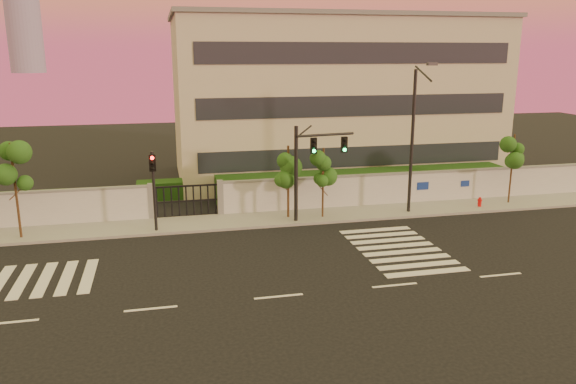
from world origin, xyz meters
name	(u,v)px	position (x,y,z in m)	size (l,w,h in m)	color
ground	(279,297)	(0.00, 0.00, 0.00)	(120.00, 120.00, 0.00)	black
sidewalk	(241,221)	(0.00, 10.50, 0.07)	(60.00, 3.00, 0.15)	gray
perimeter_wall	(239,198)	(0.10, 12.00, 1.07)	(60.00, 0.36, 2.20)	#B2B5BA
hedge_row	(249,190)	(1.17, 14.74, 0.82)	(41.00, 4.25, 1.80)	#133610
institutional_building	(333,97)	(9.00, 21.99, 6.16)	(24.40, 12.40, 12.25)	beige
road_markings	(228,266)	(-1.58, 3.76, 0.01)	(57.00, 7.62, 0.02)	silver
street_tree_c	(14,169)	(-11.64, 9.92, 3.77)	(1.54, 1.22, 5.13)	#382314
street_tree_d	(289,165)	(2.82, 10.45, 3.22)	(1.62, 1.29, 4.37)	#382314
street_tree_e	(324,167)	(4.79, 10.04, 3.12)	(1.38, 1.10, 4.24)	#382314
street_tree_f	(513,153)	(17.39, 10.48, 3.36)	(1.40, 1.11, 4.56)	#382314
traffic_signal_main	(308,162)	(3.76, 9.59, 3.53)	(3.53, 0.62, 5.59)	black
traffic_signal_secondary	(154,182)	(-4.77, 9.52, 2.84)	(0.35, 0.34, 4.48)	black
streetlight_east	(414,135)	(10.19, 9.76, 4.87)	(0.54, 2.17, 9.01)	black
fire_hydrant	(480,203)	(15.01, 9.99, 0.37)	(0.30, 0.28, 0.75)	red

